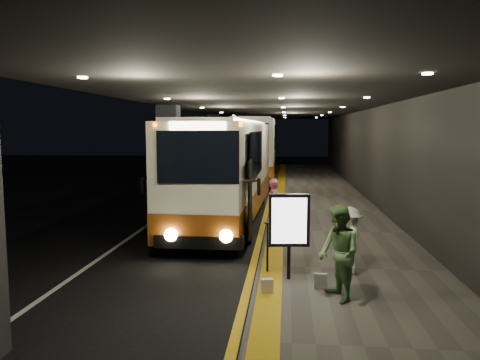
{
  "coord_description": "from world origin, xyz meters",
  "views": [
    {
      "loc": [
        3.17,
        -14.23,
        3.46
      ],
      "look_at": [
        1.57,
        1.79,
        1.7
      ],
      "focal_mm": 35.0,
      "sensor_mm": 36.0,
      "label": 1
    }
  ],
  "objects_px": {
    "coach_main": "(227,174)",
    "bag_plain": "(267,286)",
    "bag_polka": "(320,281)",
    "coach_second": "(255,151)",
    "info_sign": "(289,222)",
    "passenger_boarding": "(275,205)",
    "stanchion_post": "(267,247)",
    "passenger_waiting_green": "(339,253)",
    "passenger_waiting_white": "(350,240)"
  },
  "relations": [
    {
      "from": "coach_second",
      "to": "stanchion_post",
      "type": "relative_size",
      "value": 11.12
    },
    {
      "from": "coach_second",
      "to": "bag_plain",
      "type": "bearing_deg",
      "value": -86.43
    },
    {
      "from": "passenger_waiting_green",
      "to": "bag_plain",
      "type": "xyz_separation_m",
      "value": [
        -1.39,
        0.22,
        -0.78
      ]
    },
    {
      "from": "passenger_waiting_green",
      "to": "info_sign",
      "type": "relative_size",
      "value": 0.98
    },
    {
      "from": "coach_main",
      "to": "info_sign",
      "type": "distance_m",
      "value": 7.72
    },
    {
      "from": "bag_plain",
      "to": "info_sign",
      "type": "height_order",
      "value": "info_sign"
    },
    {
      "from": "passenger_boarding",
      "to": "bag_polka",
      "type": "bearing_deg",
      "value": -162.15
    },
    {
      "from": "passenger_waiting_green",
      "to": "info_sign",
      "type": "distance_m",
      "value": 1.55
    },
    {
      "from": "bag_polka",
      "to": "stanchion_post",
      "type": "xyz_separation_m",
      "value": [
        -1.15,
        1.04,
        0.42
      ]
    },
    {
      "from": "passenger_waiting_green",
      "to": "bag_polka",
      "type": "xyz_separation_m",
      "value": [
        -0.29,
        0.62,
        -0.77
      ]
    },
    {
      "from": "passenger_boarding",
      "to": "stanchion_post",
      "type": "xyz_separation_m",
      "value": [
        -0.05,
        -4.33,
        -0.28
      ]
    },
    {
      "from": "coach_main",
      "to": "bag_plain",
      "type": "xyz_separation_m",
      "value": [
        1.88,
        -8.31,
        -1.46
      ]
    },
    {
      "from": "stanchion_post",
      "to": "info_sign",
      "type": "bearing_deg",
      "value": -44.25
    },
    {
      "from": "coach_main",
      "to": "bag_polka",
      "type": "distance_m",
      "value": 8.58
    },
    {
      "from": "passenger_waiting_white",
      "to": "passenger_waiting_green",
      "type": "bearing_deg",
      "value": -14.7
    },
    {
      "from": "info_sign",
      "to": "coach_main",
      "type": "bearing_deg",
      "value": 100.83
    },
    {
      "from": "coach_second",
      "to": "bag_plain",
      "type": "distance_m",
      "value": 23.06
    },
    {
      "from": "coach_main",
      "to": "passenger_waiting_green",
      "type": "distance_m",
      "value": 9.16
    },
    {
      "from": "coach_main",
      "to": "passenger_waiting_white",
      "type": "relative_size",
      "value": 7.66
    },
    {
      "from": "passenger_boarding",
      "to": "stanchion_post",
      "type": "bearing_deg",
      "value": -174.38
    },
    {
      "from": "bag_polka",
      "to": "passenger_waiting_green",
      "type": "bearing_deg",
      "value": -64.67
    },
    {
      "from": "bag_plain",
      "to": "stanchion_post",
      "type": "xyz_separation_m",
      "value": [
        -0.05,
        1.43,
        0.43
      ]
    },
    {
      "from": "bag_polka",
      "to": "passenger_waiting_white",
      "type": "bearing_deg",
      "value": 57.42
    },
    {
      "from": "passenger_boarding",
      "to": "passenger_waiting_green",
      "type": "xyz_separation_m",
      "value": [
        1.39,
        -5.98,
        0.07
      ]
    },
    {
      "from": "coach_second",
      "to": "passenger_waiting_white",
      "type": "bearing_deg",
      "value": -81.29
    },
    {
      "from": "coach_second",
      "to": "passenger_boarding",
      "type": "relative_size",
      "value": 7.46
    },
    {
      "from": "coach_second",
      "to": "stanchion_post",
      "type": "xyz_separation_m",
      "value": [
        1.74,
        -21.5,
        -1.21
      ]
    },
    {
      "from": "info_sign",
      "to": "bag_polka",
      "type": "bearing_deg",
      "value": -47.16
    },
    {
      "from": "info_sign",
      "to": "passenger_waiting_white",
      "type": "bearing_deg",
      "value": 16.09
    },
    {
      "from": "coach_second",
      "to": "bag_plain",
      "type": "relative_size",
      "value": 42.92
    },
    {
      "from": "info_sign",
      "to": "passenger_boarding",
      "type": "bearing_deg",
      "value": 88.57
    },
    {
      "from": "bag_plain",
      "to": "info_sign",
      "type": "bearing_deg",
      "value": 65.25
    },
    {
      "from": "passenger_boarding",
      "to": "info_sign",
      "type": "distance_m",
      "value": 4.84
    },
    {
      "from": "info_sign",
      "to": "stanchion_post",
      "type": "xyz_separation_m",
      "value": [
        -0.49,
        0.48,
        -0.71
      ]
    },
    {
      "from": "passenger_waiting_white",
      "to": "passenger_boarding",
      "type": "bearing_deg",
      "value": -157.23
    },
    {
      "from": "bag_plain",
      "to": "info_sign",
      "type": "relative_size",
      "value": 0.16
    },
    {
      "from": "bag_polka",
      "to": "bag_plain",
      "type": "height_order",
      "value": "bag_polka"
    },
    {
      "from": "passenger_boarding",
      "to": "passenger_waiting_white",
      "type": "xyz_separation_m",
      "value": [
        1.83,
        -4.22,
        -0.09
      ]
    },
    {
      "from": "passenger_waiting_green",
      "to": "passenger_waiting_white",
      "type": "distance_m",
      "value": 1.82
    },
    {
      "from": "coach_second",
      "to": "bag_polka",
      "type": "bearing_deg",
      "value": -83.59
    },
    {
      "from": "passenger_boarding",
      "to": "passenger_waiting_white",
      "type": "relative_size",
      "value": 1.12
    },
    {
      "from": "coach_second",
      "to": "passenger_waiting_white",
      "type": "distance_m",
      "value": 21.73
    },
    {
      "from": "coach_second",
      "to": "passenger_waiting_green",
      "type": "xyz_separation_m",
      "value": [
        3.18,
        -23.16,
        -0.86
      ]
    },
    {
      "from": "bag_polka",
      "to": "coach_main",
      "type": "bearing_deg",
      "value": 110.6
    },
    {
      "from": "passenger_waiting_white",
      "to": "stanchion_post",
      "type": "relative_size",
      "value": 1.33
    },
    {
      "from": "coach_main",
      "to": "bag_plain",
      "type": "height_order",
      "value": "coach_main"
    },
    {
      "from": "coach_main",
      "to": "info_sign",
      "type": "height_order",
      "value": "coach_main"
    },
    {
      "from": "coach_second",
      "to": "info_sign",
      "type": "relative_size",
      "value": 6.78
    },
    {
      "from": "info_sign",
      "to": "coach_second",
      "type": "bearing_deg",
      "value": 89.13
    },
    {
      "from": "stanchion_post",
      "to": "passenger_waiting_white",
      "type": "bearing_deg",
      "value": 3.2
    }
  ]
}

